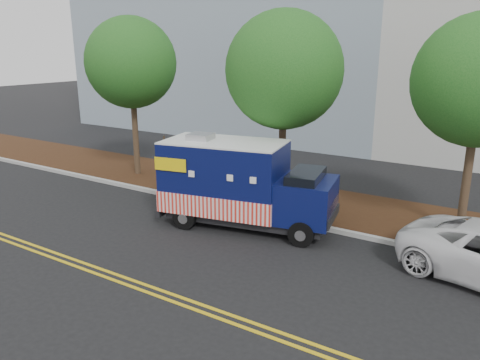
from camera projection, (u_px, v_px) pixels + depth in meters
The scene contains 10 objects.
ground at pixel (207, 221), 16.08m from camera, with size 120.00×120.00×0.00m, color black.
curb at pixel (230, 208), 17.20m from camera, with size 120.00×0.18×0.15m, color #9E9E99.
mulch_strip at pixel (258, 193), 18.91m from camera, with size 120.00×4.00×0.15m, color #32180E.
centerline_near at pixel (109, 272), 12.46m from camera, with size 120.00×0.10×0.01m, color gold.
centerline_far at pixel (101, 276), 12.26m from camera, with size 120.00×0.10×0.01m, color gold.
tree_a at pixel (131, 63), 20.24m from camera, with size 3.94×3.94×7.08m.
tree_b at pixel (284, 70), 16.05m from camera, with size 4.08×4.08×7.05m.
tree_c at pixel (480, 81), 13.50m from camera, with size 3.88×3.88×6.78m.
sign_post at pixel (165, 165), 18.77m from camera, with size 0.06×0.06×2.40m, color #473828.
food_truck at pixel (239, 186), 15.37m from camera, with size 6.04×3.17×3.03m.
Camera 1 is at (9.01, -12.14, 5.79)m, focal length 35.00 mm.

